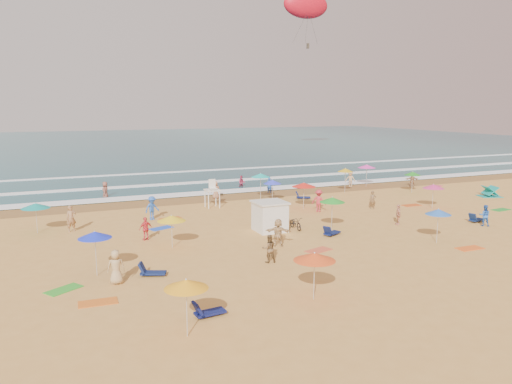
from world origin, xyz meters
name	(u,v)px	position (x,y,z in m)	size (l,w,h in m)	color
ground	(307,222)	(0.00, 0.00, 0.00)	(220.00, 220.00, 0.00)	gold
ocean	(128,145)	(0.00, 84.00, 0.00)	(220.00, 140.00, 0.18)	#0C4756
wet_sand	(245,195)	(0.00, 12.50, 0.01)	(220.00, 220.00, 0.00)	olive
surf_foam	(216,182)	(0.00, 21.32, 0.10)	(200.00, 18.70, 0.05)	white
cabana	(270,217)	(-3.70, -1.26, 1.00)	(2.00, 2.00, 2.00)	silver
cabana_roof	(270,202)	(-3.70, -1.26, 2.06)	(2.20, 2.20, 0.12)	silver
bicycle	(296,223)	(-1.80, -1.56, 0.45)	(0.60, 1.73, 0.91)	black
lifeguard_stand	(212,196)	(-4.83, 8.18, 1.05)	(1.20, 1.20, 2.10)	white
beach_umbrellas	(320,194)	(1.21, 0.20, 2.11)	(42.13, 29.18, 0.83)	yellow
loungers	(427,219)	(8.66, -3.29, 0.17)	(51.33, 22.89, 0.34)	#0F1C4D
towels	(344,228)	(1.56, -2.62, 0.01)	(40.92, 20.79, 0.03)	orange
beachgoers	(271,203)	(-1.04, 4.20, 0.83)	(36.43, 25.84, 2.13)	#BF2F39
parasail	(306,5)	(25.60, 47.38, 26.00)	(8.48, 2.97, 9.78)	red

